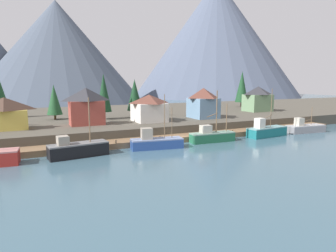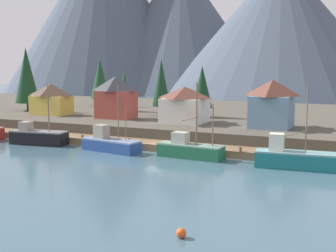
{
  "view_description": "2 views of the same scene",
  "coord_description": "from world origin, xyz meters",
  "px_view_note": "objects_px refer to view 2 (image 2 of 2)",
  "views": [
    {
      "loc": [
        -24.54,
        -46.36,
        11.17
      ],
      "look_at": [
        -1.74,
        1.47,
        3.08
      ],
      "focal_mm": 31.18,
      "sensor_mm": 36.0,
      "label": 1
    },
    {
      "loc": [
        26.46,
        -52.55,
        11.53
      ],
      "look_at": [
        1.4,
        1.5,
        3.47
      ],
      "focal_mm": 46.82,
      "sensor_mm": 36.0,
      "label": 2
    }
  ],
  "objects_px": {
    "house_red": "(116,97)",
    "conifer_back_right": "(27,75)",
    "conifer_mid_left": "(124,89)",
    "channel_buoy": "(181,233)",
    "fishing_boat_black": "(38,137)",
    "fishing_boat_teal": "(294,158)",
    "house_yellow": "(51,99)",
    "house_white": "(185,104)",
    "fishing_boat_blue": "(110,144)",
    "house_blue": "(272,103)",
    "fishing_boat_green": "(190,149)",
    "conifer_mid_right": "(202,87)",
    "conifer_back_left": "(100,79)",
    "conifer_near_right": "(161,83)"
  },
  "relations": [
    {
      "from": "fishing_boat_blue",
      "to": "conifer_mid_left",
      "type": "distance_m",
      "value": 30.97
    },
    {
      "from": "fishing_boat_green",
      "to": "channel_buoy",
      "type": "height_order",
      "value": "fishing_boat_green"
    },
    {
      "from": "fishing_boat_black",
      "to": "house_red",
      "type": "distance_m",
      "value": 16.75
    },
    {
      "from": "house_yellow",
      "to": "conifer_mid_right",
      "type": "xyz_separation_m",
      "value": [
        27.45,
        8.17,
        2.43
      ]
    },
    {
      "from": "house_white",
      "to": "conifer_back_left",
      "type": "distance_m",
      "value": 36.76
    },
    {
      "from": "house_blue",
      "to": "house_red",
      "type": "height_order",
      "value": "house_red"
    },
    {
      "from": "house_red",
      "to": "conifer_mid_left",
      "type": "height_order",
      "value": "conifer_mid_left"
    },
    {
      "from": "conifer_mid_left",
      "to": "conifer_back_right",
      "type": "distance_m",
      "value": 20.57
    },
    {
      "from": "channel_buoy",
      "to": "house_white",
      "type": "bearing_deg",
      "value": 112.37
    },
    {
      "from": "conifer_near_right",
      "to": "channel_buoy",
      "type": "relative_size",
      "value": 15.01
    },
    {
      "from": "fishing_boat_blue",
      "to": "house_white",
      "type": "bearing_deg",
      "value": 81.18
    },
    {
      "from": "house_red",
      "to": "house_white",
      "type": "relative_size",
      "value": 1.06
    },
    {
      "from": "conifer_mid_left",
      "to": "channel_buoy",
      "type": "bearing_deg",
      "value": -56.02
    },
    {
      "from": "conifer_mid_right",
      "to": "conifer_back_left",
      "type": "xyz_separation_m",
      "value": [
        -29.83,
        12.14,
        0.89
      ]
    },
    {
      "from": "fishing_boat_black",
      "to": "conifer_mid_left",
      "type": "distance_m",
      "value": 27.74
    },
    {
      "from": "fishing_boat_black",
      "to": "house_red",
      "type": "bearing_deg",
      "value": 67.29
    },
    {
      "from": "house_yellow",
      "to": "conifer_mid_left",
      "type": "relative_size",
      "value": 0.96
    },
    {
      "from": "fishing_boat_green",
      "to": "fishing_boat_teal",
      "type": "distance_m",
      "value": 13.09
    },
    {
      "from": "fishing_boat_blue",
      "to": "conifer_mid_right",
      "type": "bearing_deg",
      "value": 88.19
    },
    {
      "from": "fishing_boat_green",
      "to": "conifer_near_right",
      "type": "distance_m",
      "value": 27.8
    },
    {
      "from": "conifer_near_right",
      "to": "channel_buoy",
      "type": "bearing_deg",
      "value": -62.79
    },
    {
      "from": "house_yellow",
      "to": "channel_buoy",
      "type": "relative_size",
      "value": 11.01
    },
    {
      "from": "conifer_back_left",
      "to": "channel_buoy",
      "type": "relative_size",
      "value": 15.71
    },
    {
      "from": "conifer_mid_right",
      "to": "fishing_boat_blue",
      "type": "bearing_deg",
      "value": -100.89
    },
    {
      "from": "conifer_back_right",
      "to": "house_blue",
      "type": "bearing_deg",
      "value": -5.12
    },
    {
      "from": "conifer_back_right",
      "to": "channel_buoy",
      "type": "relative_size",
      "value": 18.56
    },
    {
      "from": "fishing_boat_blue",
      "to": "fishing_boat_teal",
      "type": "xyz_separation_m",
      "value": [
        24.66,
        0.17,
        0.1
      ]
    },
    {
      "from": "fishing_boat_blue",
      "to": "channel_buoy",
      "type": "distance_m",
      "value": 32.13
    },
    {
      "from": "fishing_boat_teal",
      "to": "fishing_boat_black",
      "type": "bearing_deg",
      "value": 174.66
    },
    {
      "from": "fishing_boat_green",
      "to": "conifer_mid_left",
      "type": "xyz_separation_m",
      "value": [
        -25.2,
        26.63,
        5.96
      ]
    },
    {
      "from": "fishing_boat_black",
      "to": "conifer_back_left",
      "type": "xyz_separation_m",
      "value": [
        -12.56,
        35.77,
        7.67
      ]
    },
    {
      "from": "fishing_boat_black",
      "to": "conifer_near_right",
      "type": "height_order",
      "value": "conifer_near_right"
    },
    {
      "from": "fishing_boat_black",
      "to": "fishing_boat_green",
      "type": "relative_size",
      "value": 0.93
    },
    {
      "from": "fishing_boat_green",
      "to": "conifer_back_right",
      "type": "height_order",
      "value": "conifer_back_right"
    },
    {
      "from": "house_yellow",
      "to": "house_white",
      "type": "xyz_separation_m",
      "value": [
        27.75,
        -0.5,
        -0.02
      ]
    },
    {
      "from": "house_white",
      "to": "conifer_mid_left",
      "type": "bearing_deg",
      "value": 146.75
    },
    {
      "from": "fishing_boat_blue",
      "to": "house_blue",
      "type": "distance_m",
      "value": 24.75
    },
    {
      "from": "fishing_boat_blue",
      "to": "house_white",
      "type": "height_order",
      "value": "fishing_boat_blue"
    },
    {
      "from": "fishing_boat_green",
      "to": "conifer_back_right",
      "type": "xyz_separation_m",
      "value": [
        -44.22,
        19.27,
        8.7
      ]
    },
    {
      "from": "fishing_boat_black",
      "to": "conifer_mid_right",
      "type": "xyz_separation_m",
      "value": [
        17.27,
        23.63,
        6.78
      ]
    },
    {
      "from": "house_yellow",
      "to": "house_blue",
      "type": "bearing_deg",
      "value": -0.49
    },
    {
      "from": "fishing_boat_teal",
      "to": "conifer_back_left",
      "type": "xyz_separation_m",
      "value": [
        -49.93,
        35.67,
        7.66
      ]
    },
    {
      "from": "fishing_boat_green",
      "to": "channel_buoy",
      "type": "xyz_separation_m",
      "value": [
        9.46,
        -24.79,
        -0.76
      ]
    },
    {
      "from": "conifer_near_right",
      "to": "conifer_back_left",
      "type": "bearing_deg",
      "value": 149.53
    },
    {
      "from": "house_white",
      "to": "channel_buoy",
      "type": "distance_m",
      "value": 42.82
    },
    {
      "from": "fishing_boat_black",
      "to": "conifer_mid_right",
      "type": "bearing_deg",
      "value": 46.5
    },
    {
      "from": "house_red",
      "to": "channel_buoy",
      "type": "xyz_separation_m",
      "value": [
        29.52,
        -39.71,
        -5.96
      ]
    },
    {
      "from": "house_yellow",
      "to": "conifer_near_right",
      "type": "xyz_separation_m",
      "value": [
        19.7,
        7.31,
        3.1
      ]
    },
    {
      "from": "house_red",
      "to": "conifer_back_right",
      "type": "bearing_deg",
      "value": 169.8
    },
    {
      "from": "fishing_boat_black",
      "to": "fishing_boat_teal",
      "type": "relative_size",
      "value": 0.91
    }
  ]
}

